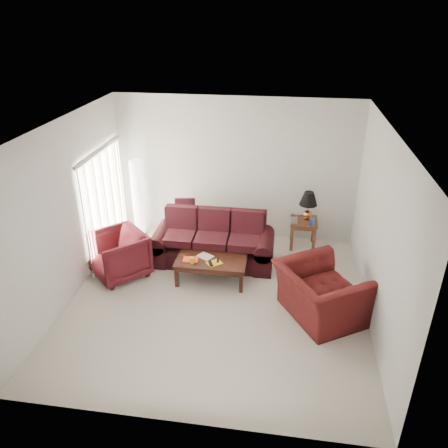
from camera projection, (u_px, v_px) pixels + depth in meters
name	position (u px, v px, depth m)	size (l,w,h in m)	color
floor	(217.00, 300.00, 7.53)	(5.00, 5.00, 0.00)	beige
blinds	(105.00, 204.00, 8.52)	(0.10, 2.00, 2.16)	silver
sofa	(212.00, 239.00, 8.47)	(2.37, 1.02, 0.97)	black
throw_pillow	(185.00, 208.00, 9.16)	(0.42, 0.12, 0.42)	black
end_table	(303.00, 233.00, 9.10)	(0.55, 0.55, 0.60)	#452A18
table_lamp	(308.00, 206.00, 8.86)	(0.37, 0.37, 0.61)	#D38142
clock	(294.00, 220.00, 8.82)	(0.14, 0.05, 0.14)	silver
blue_canister	(312.00, 222.00, 8.75)	(0.09, 0.09, 0.15)	#1A37AE
picture_frame	(297.00, 214.00, 9.08)	(0.12, 0.02, 0.15)	silver
floor_lamp	(138.00, 198.00, 9.37)	(0.28, 0.28, 1.71)	white
armchair_left	(118.00, 255.00, 8.06)	(0.93, 0.95, 0.87)	#481016
armchair_right	(320.00, 293.00, 6.99)	(1.32, 1.15, 0.86)	#440F0F
coffee_table	(211.00, 271.00, 7.96)	(1.27, 0.63, 0.44)	black
magazine_red	(191.00, 260.00, 7.86)	(0.28, 0.21, 0.02)	red
magazine_white	(205.00, 256.00, 7.97)	(0.27, 0.20, 0.02)	silver
magazine_orange	(214.00, 263.00, 7.76)	(0.25, 0.19, 0.01)	yellow
remote_a	(211.00, 263.00, 7.71)	(0.06, 0.19, 0.02)	black
remote_b	(218.00, 260.00, 7.82)	(0.05, 0.16, 0.02)	black
yellow_glass	(192.00, 261.00, 7.73)	(0.07, 0.07, 0.13)	gold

